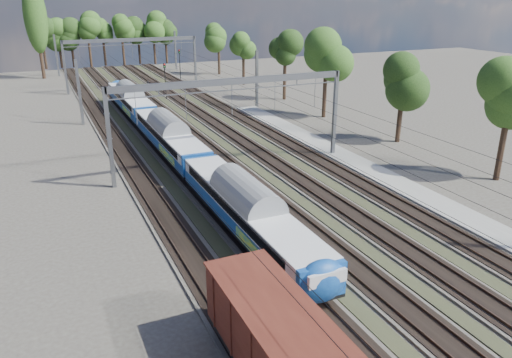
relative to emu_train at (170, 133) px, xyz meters
name	(u,v)px	position (x,y,z in m)	size (l,w,h in m)	color
track_bed	(189,132)	(4.50, 8.34, -2.48)	(21.00, 130.00, 0.34)	#47423A
platform	(396,184)	(16.50, -16.66, -2.43)	(3.00, 70.00, 0.30)	gray
catenary	(172,73)	(4.83, 16.02, 3.82)	(25.65, 130.00, 9.00)	slate
tree_belt	(143,34)	(10.35, 59.00, 5.69)	(39.65, 101.01, 11.87)	black
poplar	(35,17)	(-10.00, 61.34, 9.31)	(4.40, 4.40, 19.04)	black
emu_train	(170,133)	(0.00, 0.00, 0.00)	(2.99, 63.32, 4.38)	black
worker	(148,86)	(6.27, 38.27, -1.67)	(0.66, 0.43, 1.82)	black
signal_near	(165,77)	(7.48, 30.66, 1.07)	(0.39, 0.36, 5.76)	black
signal_far	(180,60)	(15.41, 49.86, 1.06)	(0.37, 0.34, 5.75)	black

